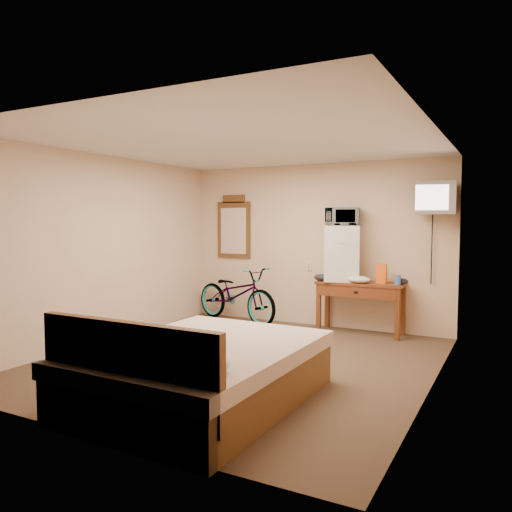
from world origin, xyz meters
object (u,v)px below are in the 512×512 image
blue_cup (398,280)px  bicycle (236,294)px  bed (198,371)px  microwave (342,216)px  wall_mirror (234,227)px  desk (360,291)px  mini_fridge (342,253)px  crt_television (434,198)px

blue_cup → bicycle: size_ratio=0.08×
bed → microwave: bearing=86.6°
wall_mirror → bicycle: 1.14m
wall_mirror → bicycle: wall_mirror is taller
microwave → bicycle: microwave is taller
microwave → bed: microwave is taller
desk → blue_cup: bearing=-3.9°
desk → mini_fridge: (-0.29, 0.05, 0.54)m
microwave → blue_cup: bearing=-20.8°
mini_fridge → bicycle: mini_fridge is taller
wall_mirror → bicycle: (0.23, -0.32, -1.07)m
blue_cup → bicycle: 2.58m
desk → bed: bearing=-98.3°
crt_television → microwave: bearing=178.6°
mini_fridge → bed: size_ratio=0.36×
wall_mirror → desk: bearing=-6.8°
microwave → wall_mirror: (-1.96, 0.22, -0.17)m
crt_television → bed: 4.04m
desk → crt_television: crt_television is taller
crt_television → bicycle: crt_television is taller
mini_fridge → microwave: (0.00, 0.00, 0.54)m
blue_cup → desk: bearing=176.1°
microwave → crt_television: crt_television is taller
bicycle → bed: bearing=-139.6°
wall_mirror → bed: bearing=-64.2°
bicycle → crt_television: bearing=-72.9°
desk → bed: bed is taller
mini_fridge → bed: bearing=-93.4°
mini_fridge → bicycle: bearing=-176.6°
desk → wall_mirror: size_ratio=1.18×
crt_television → desk: bearing=-178.9°
mini_fridge → crt_television: 1.49m
mini_fridge → blue_cup: mini_fridge is taller
bed → bicycle: bearing=114.7°
blue_cup → microwave: bearing=174.0°
crt_television → bed: crt_television is taller
crt_television → wall_mirror: 3.27m
desk → crt_television: (0.98, 0.02, 1.31)m
mini_fridge → bed: (-0.20, -3.42, -0.86)m
microwave → wall_mirror: bearing=158.8°
blue_cup → bed: 3.53m
crt_television → bicycle: (-3.00, -0.07, -1.48)m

